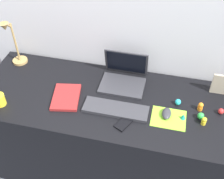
# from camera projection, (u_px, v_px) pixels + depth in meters

# --- Properties ---
(ground_plane) EXTENTS (6.00, 6.00, 0.00)m
(ground_plane) POSITION_uv_depth(u_px,v_px,m) (109.00, 162.00, 2.40)
(ground_plane) COLOR #474C56
(back_wall) EXTENTS (2.97, 0.05, 1.58)m
(back_wall) POSITION_uv_depth(u_px,v_px,m) (121.00, 59.00, 2.13)
(back_wall) COLOR silver
(back_wall) RESTS_ON ground_plane
(desk) EXTENTS (1.77, 0.68, 0.74)m
(desk) POSITION_uv_depth(u_px,v_px,m) (109.00, 134.00, 2.15)
(desk) COLOR black
(desk) RESTS_ON ground_plane
(laptop) EXTENTS (0.30, 0.26, 0.21)m
(laptop) POSITION_uv_depth(u_px,v_px,m) (124.00, 75.00, 1.99)
(laptop) COLOR #333338
(laptop) RESTS_ON desk
(keyboard) EXTENTS (0.41, 0.13, 0.02)m
(keyboard) POSITION_uv_depth(u_px,v_px,m) (116.00, 109.00, 1.81)
(keyboard) COLOR #333338
(keyboard) RESTS_ON desk
(mousepad) EXTENTS (0.21, 0.17, 0.00)m
(mousepad) POSITION_uv_depth(u_px,v_px,m) (169.00, 118.00, 1.77)
(mousepad) COLOR #8CDB33
(mousepad) RESTS_ON desk
(mouse) EXTENTS (0.06, 0.10, 0.03)m
(mouse) POSITION_uv_depth(u_px,v_px,m) (167.00, 113.00, 1.77)
(mouse) COLOR #333338
(mouse) RESTS_ON mousepad
(cell_phone) EXTENTS (0.11, 0.14, 0.01)m
(cell_phone) POSITION_uv_depth(u_px,v_px,m) (124.00, 123.00, 1.74)
(cell_phone) COLOR black
(cell_phone) RESTS_ON desk
(desk_lamp) EXTENTS (0.11, 0.16, 0.37)m
(desk_lamp) POSITION_uv_depth(u_px,v_px,m) (13.00, 44.00, 2.05)
(desk_lamp) COLOR #A5844C
(desk_lamp) RESTS_ON desk
(notebook_pad) EXTENTS (0.21, 0.27, 0.02)m
(notebook_pad) POSITION_uv_depth(u_px,v_px,m) (66.00, 97.00, 1.89)
(notebook_pad) COLOR maroon
(notebook_pad) RESTS_ON desk
(picture_frame) EXTENTS (0.12, 0.02, 0.15)m
(picture_frame) POSITION_uv_depth(u_px,v_px,m) (221.00, 85.00, 1.89)
(picture_frame) COLOR #B2A58C
(picture_frame) RESTS_ON desk
(toy_figurine_yellow) EXTENTS (0.03, 0.03, 0.05)m
(toy_figurine_yellow) POSITION_uv_depth(u_px,v_px,m) (204.00, 121.00, 1.72)
(toy_figurine_yellow) COLOR yellow
(toy_figurine_yellow) RESTS_ON desk
(toy_figurine_green) EXTENTS (0.04, 0.04, 0.05)m
(toy_figurine_green) POSITION_uv_depth(u_px,v_px,m) (201.00, 116.00, 1.75)
(toy_figurine_green) COLOR green
(toy_figurine_green) RESTS_ON desk
(toy_figurine_teal) EXTENTS (0.03, 0.03, 0.04)m
(toy_figurine_teal) POSITION_uv_depth(u_px,v_px,m) (183.00, 117.00, 1.75)
(toy_figurine_teal) COLOR teal
(toy_figurine_teal) RESTS_ON desk
(toy_figurine_red) EXTENTS (0.03, 0.03, 0.04)m
(toy_figurine_red) POSITION_uv_depth(u_px,v_px,m) (221.00, 111.00, 1.79)
(toy_figurine_red) COLOR red
(toy_figurine_red) RESTS_ON desk
(toy_figurine_cyan) EXTENTS (0.04, 0.04, 0.04)m
(toy_figurine_cyan) POSITION_uv_depth(u_px,v_px,m) (178.00, 102.00, 1.84)
(toy_figurine_cyan) COLOR #28B7CC
(toy_figurine_cyan) RESTS_ON desk
(toy_figurine_orange) EXTENTS (0.03, 0.03, 0.06)m
(toy_figurine_orange) POSITION_uv_depth(u_px,v_px,m) (200.00, 106.00, 1.80)
(toy_figurine_orange) COLOR orange
(toy_figurine_orange) RESTS_ON desk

